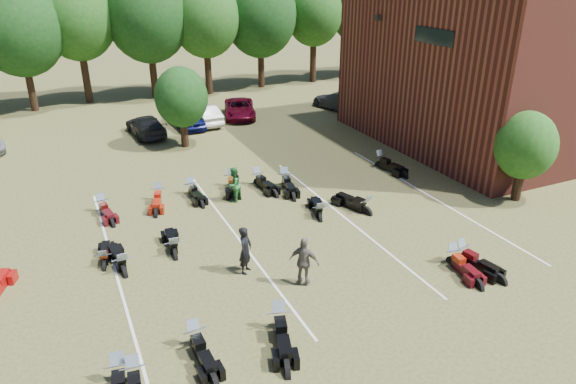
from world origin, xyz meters
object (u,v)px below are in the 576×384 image
person_green (234,185)px  car_4 (187,117)px  person_black (245,250)px  motorcycle_3 (279,330)px  motorcycle_14 (103,212)px  person_grey (304,262)px

person_green → car_4: bearing=-130.1°
person_black → motorcycle_3: size_ratio=0.74×
person_black → motorcycle_14: size_ratio=0.85×
person_green → person_grey: bearing=54.1°
car_4 → person_black: 19.19m
person_green → person_grey: person_grey is taller
person_grey → motorcycle_3: person_grey is taller
person_green → motorcycle_3: size_ratio=0.69×
person_green → motorcycle_3: bearing=43.5°
car_4 → person_green: size_ratio=2.51×
car_4 → person_grey: person_grey is taller
person_black → person_green: size_ratio=1.07×
motorcycle_3 → person_black: bearing=103.3°
person_black → person_grey: bearing=-92.7°
car_4 → person_grey: size_ratio=2.34×
car_4 → motorcycle_3: bearing=-100.5°
car_4 → motorcycle_14: size_ratio=2.00×
person_grey → person_green: bearing=-46.4°
motorcycle_14 → person_black: bearing=-68.6°
person_black → motorcycle_3: (-0.24, -3.55, -0.92)m
person_black → person_green: bearing=27.3°
person_green → motorcycle_3: 9.80m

